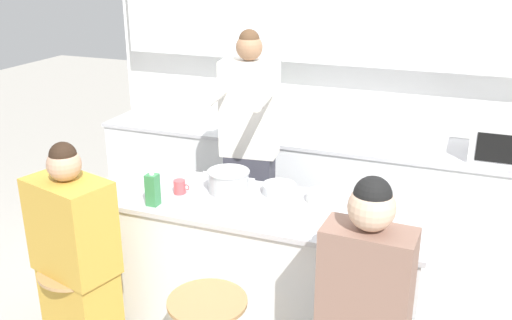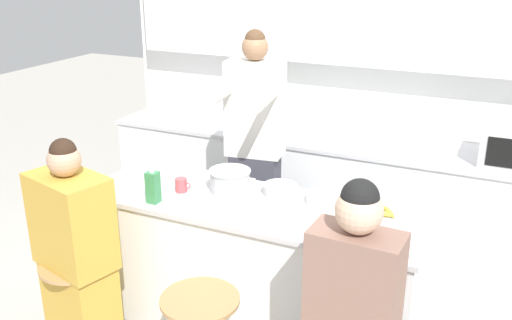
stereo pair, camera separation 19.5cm
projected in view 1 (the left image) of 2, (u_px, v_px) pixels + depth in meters
name	position (u px, v px, depth m)	size (l,w,h in m)	color
wall_back	(330.00, 50.00, 4.72)	(4.00, 0.22, 2.70)	white
back_counter	(315.00, 186.00, 4.81)	(3.71, 0.69, 0.90)	silver
kitchen_island	(252.00, 269.00, 3.54)	(2.07, 0.68, 0.91)	black
bar_stool_leftmost	(80.00, 307.00, 3.31)	(0.42, 0.42, 0.63)	tan
person_cooking	(249.00, 162.00, 4.01)	(0.46, 0.63, 1.84)	#383842
person_wrapped_blanket	(77.00, 266.00, 3.21)	(0.52, 0.40, 1.39)	gold
cooking_pot	(229.00, 181.00, 3.53)	(0.35, 0.26, 0.14)	#B7BABC
fruit_bowl	(279.00, 189.00, 3.51)	(0.21, 0.21, 0.06)	#B7BABC
mixing_bowl_steel	(325.00, 197.00, 3.40)	(0.22, 0.22, 0.06)	white
coffee_cup_near	(180.00, 187.00, 3.51)	(0.11, 0.07, 0.09)	#DB4C51
coffee_cup_far	(346.00, 225.00, 3.01)	(0.12, 0.09, 0.09)	#4C7099
banana_bunch	(384.00, 208.00, 3.27)	(0.15, 0.11, 0.05)	yellow
juice_carton	(153.00, 190.00, 3.33)	(0.07, 0.07, 0.21)	#38844C
microwave	(505.00, 141.00, 4.09)	(0.48, 0.40, 0.27)	white
potted_plant	(242.00, 109.00, 4.82)	(0.21, 0.21, 0.28)	beige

